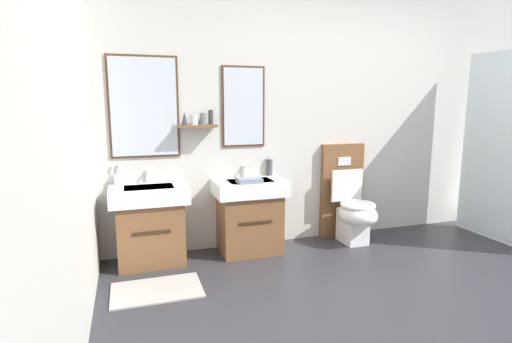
# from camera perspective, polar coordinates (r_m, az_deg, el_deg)

# --- Properties ---
(ground_plane) EXTENTS (6.27, 4.96, 0.10)m
(ground_plane) POSITION_cam_1_polar(r_m,az_deg,el_deg) (3.25, 27.23, -18.34)
(ground_plane) COLOR #2D2D33
(ground_plane) RESTS_ON ground
(wall_back) EXTENTS (5.07, 0.27, 2.70)m
(wall_back) POSITION_cam_1_polar(r_m,az_deg,el_deg) (4.34, 11.18, 8.58)
(wall_back) COLOR beige
(wall_back) RESTS_ON ground
(wall_left) EXTENTS (0.12, 3.76, 2.70)m
(wall_left) POSITION_cam_1_polar(r_m,az_deg,el_deg) (2.01, -28.11, 6.44)
(wall_left) COLOR beige
(wall_left) RESTS_ON ground
(bath_mat) EXTENTS (0.68, 0.44, 0.01)m
(bath_mat) POSITION_cam_1_polar(r_m,az_deg,el_deg) (3.29, -13.99, -16.13)
(bath_mat) COLOR #9E9993
(bath_mat) RESTS_ON ground
(vanity_sink_left) EXTENTS (0.67, 0.47, 0.71)m
(vanity_sink_left) POSITION_cam_1_polar(r_m,az_deg,el_deg) (3.70, -14.88, -7.05)
(vanity_sink_left) COLOR brown
(vanity_sink_left) RESTS_ON ground
(tap_on_left_sink) EXTENTS (0.03, 0.13, 0.11)m
(tap_on_left_sink) POSITION_cam_1_polar(r_m,az_deg,el_deg) (3.77, -15.29, -0.49)
(tap_on_left_sink) COLOR silver
(tap_on_left_sink) RESTS_ON vanity_sink_left
(vanity_sink_right) EXTENTS (0.67, 0.47, 0.71)m
(vanity_sink_right) POSITION_cam_1_polar(r_m,az_deg,el_deg) (3.85, -0.96, -6.05)
(vanity_sink_right) COLOR brown
(vanity_sink_right) RESTS_ON ground
(tap_on_right_sink) EXTENTS (0.03, 0.13, 0.11)m
(tap_on_right_sink) POSITION_cam_1_polar(r_m,az_deg,el_deg) (3.92, -1.69, 0.23)
(tap_on_right_sink) COLOR silver
(tap_on_right_sink) RESTS_ON vanity_sink_right
(toilet) EXTENTS (0.48, 0.63, 1.00)m
(toilet) POSITION_cam_1_polar(r_m,az_deg,el_deg) (4.28, 13.21, -4.70)
(toilet) COLOR brown
(toilet) RESTS_ON ground
(toothbrush_cup) EXTENTS (0.07, 0.07, 0.20)m
(toothbrush_cup) POSITION_cam_1_polar(r_m,az_deg,el_deg) (3.76, -19.16, -0.97)
(toothbrush_cup) COLOR silver
(toothbrush_cup) RESTS_ON vanity_sink_left
(soap_dispenser) EXTENTS (0.06, 0.06, 0.20)m
(soap_dispenser) POSITION_cam_1_polar(r_m,az_deg,el_deg) (3.99, 1.98, 0.65)
(soap_dispenser) COLOR #4C4C51
(soap_dispenser) RESTS_ON vanity_sink_right
(folded_hand_towel) EXTENTS (0.22, 0.16, 0.04)m
(folded_hand_towel) POSITION_cam_1_polar(r_m,az_deg,el_deg) (3.63, -0.97, -1.30)
(folded_hand_towel) COLOR gray
(folded_hand_towel) RESTS_ON vanity_sink_right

